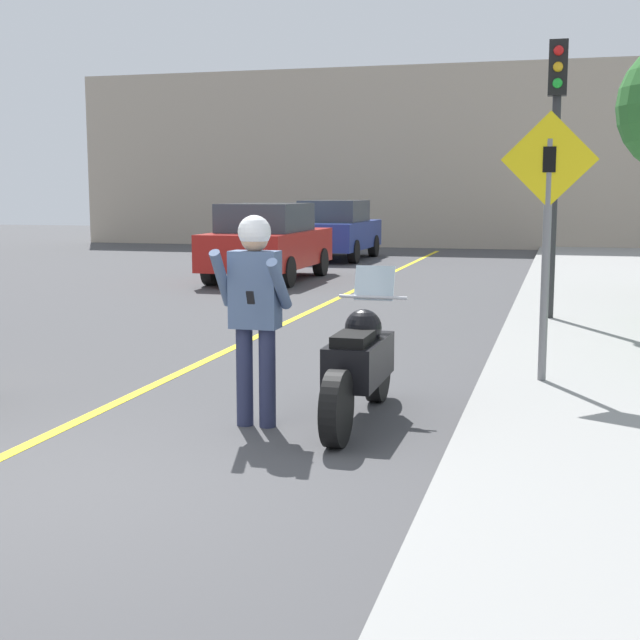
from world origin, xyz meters
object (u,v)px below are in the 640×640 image
motorcycle (360,364)px  parked_car_red (268,241)px  crossing_sign (547,221)px  traffic_light (556,128)px  person_biker (255,298)px  parked_car_blue (336,229)px

motorcycle → parked_car_red: 12.13m
motorcycle → parked_car_red: size_ratio=0.51×
motorcycle → crossing_sign: (1.47, 1.56, 1.18)m
traffic_light → parked_car_red: (-6.06, 5.18, -1.98)m
person_biker → crossing_sign: 3.05m
motorcycle → person_biker: (-0.80, -0.38, 0.59)m
parked_car_blue → traffic_light: bearing=-61.8°
person_biker → traffic_light: bearing=70.5°
crossing_sign → parked_car_red: bearing=122.2°
motorcycle → person_biker: bearing=-154.6°
parked_car_blue → parked_car_red: bearing=-89.4°
traffic_light → parked_car_blue: traffic_light is taller
person_biker → parked_car_red: size_ratio=0.42×
crossing_sign → parked_car_blue: bearing=111.1°
person_biker → parked_car_blue: 18.23m
crossing_sign → parked_car_blue: crossing_sign is taller
parked_car_red → parked_car_blue: bearing=90.6°
parked_car_red → motorcycle: bearing=-67.7°
person_biker → parked_car_blue: person_biker is taller
crossing_sign → person_biker: bearing=-139.5°
crossing_sign → parked_car_blue: size_ratio=0.61×
crossing_sign → parked_car_red: (-6.07, 9.65, -0.82)m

